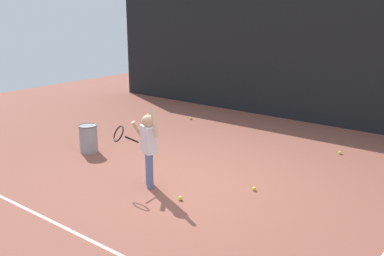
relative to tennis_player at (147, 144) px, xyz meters
The scene contains 13 objects.
ground_plane 0.99m from the tennis_player, 43.39° to the left, with size 20.00×20.00×0.00m, color brown.
court_line_baseline 1.94m from the tennis_player, 74.26° to the right, with size 9.00×0.05×0.00m, color white.
back_fence_windscreen 5.61m from the tennis_player, 84.96° to the left, with size 13.26×0.08×3.17m, color black.
fence_post_0 8.24m from the tennis_player, 137.01° to the left, with size 0.09×0.09×3.32m, color slate.
fence_post_1 6.29m from the tennis_player, 116.24° to the left, with size 0.09×0.09×3.32m, color slate.
fence_post_2 5.68m from the tennis_player, 85.02° to the left, with size 0.09×0.09×3.32m, color slate.
tennis_player is the anchor object (origin of this frame).
ball_hopper 2.27m from the tennis_player, 166.20° to the left, with size 0.38×0.38×0.56m.
tennis_ball_0 4.50m from the tennis_player, 119.43° to the left, with size 0.07×0.07×0.07m, color #CCE033.
tennis_ball_1 4.07m from the tennis_player, 61.93° to the left, with size 0.07×0.07×0.07m, color #CCE033.
tennis_ball_3 1.86m from the tennis_player, 31.79° to the left, with size 0.07×0.07×0.07m, color #CCE033.
tennis_ball_4 1.04m from the tennis_player, ahead, with size 0.07×0.07×0.07m, color #CCE033.
tennis_ball_5 4.86m from the tennis_player, 133.91° to the left, with size 0.07×0.07×0.07m, color #CCE033.
Camera 1 is at (4.25, -5.31, 2.86)m, focal length 41.37 mm.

